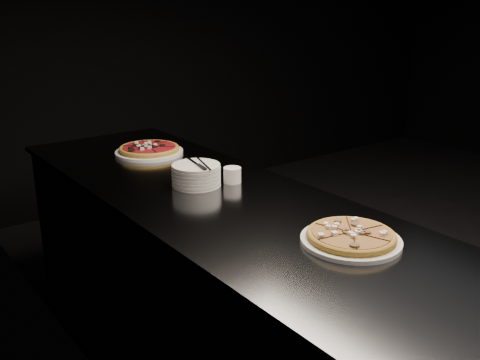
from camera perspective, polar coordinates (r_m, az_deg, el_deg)
wall_left at (r=1.75m, az=-12.59°, el=10.65°), size 0.02×5.00×2.80m
wall_back at (r=5.20m, az=1.33°, el=15.81°), size 5.00×0.02×2.80m
counter at (r=2.24m, az=-2.07°, el=-12.91°), size 0.74×2.44×0.92m
pizza_mushroom at (r=1.68m, az=11.76°, el=-5.97°), size 0.32×0.32×0.04m
pizza_tomato at (r=2.66m, az=-9.67°, el=3.20°), size 0.37×0.37×0.04m
plate_stack at (r=2.16m, az=-4.69°, el=0.56°), size 0.19×0.19×0.09m
cutlery at (r=2.14m, az=-4.33°, el=1.68°), size 0.10×0.20×0.01m
ramekin at (r=2.19m, az=-0.82°, el=0.58°), size 0.07×0.07×0.06m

